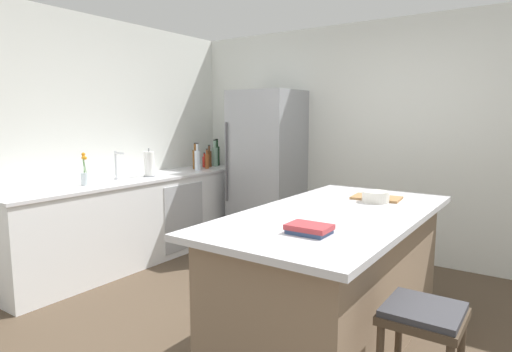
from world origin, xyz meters
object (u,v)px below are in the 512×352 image
at_px(flower_vase, 85,175).
at_px(paper_towel_roll, 149,164).
at_px(cookbook_stack, 309,229).
at_px(mixing_bowl, 376,197).
at_px(bar_stool, 422,332).
at_px(cutting_board, 376,198).
at_px(sink_faucet, 117,165).
at_px(gin_bottle, 215,156).
at_px(whiskey_bottle, 196,158).
at_px(syrup_bottle, 209,158).
at_px(kitchen_island, 334,277).
at_px(vinegar_bottle, 207,161).
at_px(hot_sauce_bottle, 204,161).
at_px(refrigerator, 267,169).
at_px(soda_bottle, 198,159).
at_px(wine_bottle, 217,155).

height_order(flower_vase, paper_towel_roll, flower_vase).
xyz_separation_m(cookbook_stack, mixing_bowl, (-0.00, 1.07, 0.01)).
distance_m(bar_stool, cutting_board, 1.43).
bearing_deg(sink_faucet, cutting_board, 8.76).
height_order(gin_bottle, whiskey_bottle, gin_bottle).
bearing_deg(syrup_bottle, sink_faucet, -90.27).
distance_m(kitchen_island, sink_faucet, 2.63).
distance_m(flower_vase, vinegar_bottle, 1.69).
relative_size(hot_sauce_bottle, vinegar_bottle, 0.77).
height_order(kitchen_island, refrigerator, refrigerator).
height_order(gin_bottle, cookbook_stack, gin_bottle).
bearing_deg(kitchen_island, soda_bottle, 152.19).
relative_size(wine_bottle, soda_bottle, 1.07).
xyz_separation_m(bar_stool, cookbook_stack, (-0.62, 0.02, 0.40)).
bearing_deg(cookbook_stack, cutting_board, 91.88).
xyz_separation_m(wine_bottle, cutting_board, (2.64, -1.23, -0.12)).
xyz_separation_m(bar_stool, wine_bottle, (-3.30, 2.44, 0.50)).
xyz_separation_m(wine_bottle, hot_sauce_bottle, (0.02, -0.28, -0.07)).
bearing_deg(bar_stool, kitchen_island, 139.90).
xyz_separation_m(flower_vase, mixing_bowl, (2.60, 0.69, -0.04)).
xyz_separation_m(syrup_bottle, soda_bottle, (0.14, -0.38, 0.02)).
bearing_deg(syrup_bottle, soda_bottle, -70.07).
bearing_deg(bar_stool, cutting_board, 118.50).
bearing_deg(cutting_board, refrigerator, 147.66).
bearing_deg(mixing_bowl, gin_bottle, 154.25).
bearing_deg(wine_bottle, hot_sauce_bottle, -86.41).
bearing_deg(kitchen_island, wine_bottle, 144.52).
bearing_deg(paper_towel_roll, refrigerator, 54.97).
distance_m(paper_towel_roll, soda_bottle, 0.72).
height_order(gin_bottle, soda_bottle, gin_bottle).
xyz_separation_m(bar_stool, vinegar_bottle, (-3.15, 2.08, 0.46)).
relative_size(refrigerator, sink_faucet, 6.25).
xyz_separation_m(bar_stool, syrup_bottle, (-3.27, 2.26, 0.47)).
height_order(flower_vase, gin_bottle, gin_bottle).
distance_m(gin_bottle, hot_sauce_bottle, 0.20).
bearing_deg(sink_faucet, hot_sauce_bottle, 89.89).
relative_size(wine_bottle, cutting_board, 0.95).
relative_size(sink_faucet, syrup_bottle, 1.05).
relative_size(vinegar_bottle, mixing_bowl, 1.26).
xyz_separation_m(flower_vase, whiskey_bottle, (-0.02, 1.58, 0.04)).
bearing_deg(cookbook_stack, vinegar_bottle, 140.90).
relative_size(vinegar_bottle, soda_bottle, 0.75).
xyz_separation_m(vinegar_bottle, mixing_bowl, (2.53, -1.00, -0.04)).
distance_m(hot_sauce_bottle, cutting_board, 2.79).
bearing_deg(cookbook_stack, whiskey_bottle, 143.43).
distance_m(hot_sauce_bottle, mixing_bowl, 2.87).
relative_size(sink_faucet, flower_vase, 0.95).
relative_size(kitchen_island, syrup_bottle, 7.39).
bearing_deg(flower_vase, mixing_bowl, 14.87).
bearing_deg(wine_bottle, whiskey_bottle, -84.17).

